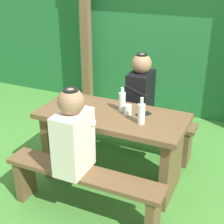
{
  "coord_description": "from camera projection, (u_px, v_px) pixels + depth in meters",
  "views": [
    {
      "loc": [
        1.16,
        -2.56,
        2.05
      ],
      "look_at": [
        0.0,
        0.0,
        0.75
      ],
      "focal_mm": 53.17,
      "sensor_mm": 36.0,
      "label": 1
    }
  ],
  "objects": [
    {
      "name": "person_black_coat",
      "position": [
        141.0,
        89.0,
        3.53
      ],
      "size": [
        0.25,
        0.35,
        0.72
      ],
      "color": "black",
      "rests_on": "bench_far"
    },
    {
      "name": "person_white_shirt",
      "position": [
        73.0,
        134.0,
        2.63
      ],
      "size": [
        0.25,
        0.35,
        0.72
      ],
      "color": "silver",
      "rests_on": "bench_near"
    },
    {
      "name": "bench_near",
      "position": [
        83.0,
        184.0,
        2.79
      ],
      "size": [
        1.4,
        0.24,
        0.45
      ],
      "color": "brown",
      "rests_on": "ground_plane"
    },
    {
      "name": "drinking_glass",
      "position": [
        128.0,
        110.0,
        3.06
      ],
      "size": [
        0.07,
        0.07,
        0.09
      ],
      "primitive_type": "cylinder",
      "color": "silver",
      "rests_on": "picnic_table"
    },
    {
      "name": "picnic_table",
      "position": [
        112.0,
        135.0,
        3.2
      ],
      "size": [
        1.4,
        0.64,
        0.73
      ],
      "color": "brown",
      "rests_on": "ground_plane"
    },
    {
      "name": "cell_phone",
      "position": [
        143.0,
        114.0,
        3.08
      ],
      "size": [
        0.14,
        0.16,
        0.01
      ],
      "primitive_type": "cube",
      "rotation": [
        0.0,
        0.0,
        -0.6
      ],
      "color": "black",
      "rests_on": "picnic_table"
    },
    {
      "name": "pergola_post_left",
      "position": [
        86.0,
        39.0,
        4.73
      ],
      "size": [
        0.12,
        0.12,
        2.01
      ],
      "primitive_type": "cube",
      "color": "brown",
      "rests_on": "ground_plane"
    },
    {
      "name": "ground_plane",
      "position": [
        112.0,
        178.0,
        3.41
      ],
      "size": [
        12.0,
        12.0,
        0.0
      ],
      "primitive_type": "plane",
      "color": "#438432"
    },
    {
      "name": "bench_far",
      "position": [
        133.0,
        126.0,
        3.76
      ],
      "size": [
        1.4,
        0.24,
        0.45
      ],
      "color": "brown",
      "rests_on": "ground_plane"
    },
    {
      "name": "bottle_right",
      "position": [
        141.0,
        113.0,
        2.87
      ],
      "size": [
        0.07,
        0.07,
        0.25
      ],
      "color": "silver",
      "rests_on": "picnic_table"
    },
    {
      "name": "hedge_backdrop",
      "position": [
        175.0,
        39.0,
        4.84
      ],
      "size": [
        6.4,
        0.85,
        1.97
      ],
      "primitive_type": "cube",
      "color": "#216732",
      "rests_on": "ground_plane"
    },
    {
      "name": "bottle_left",
      "position": [
        122.0,
        101.0,
        3.12
      ],
      "size": [
        0.07,
        0.07,
        0.23
      ],
      "color": "silver",
      "rests_on": "picnic_table"
    }
  ]
}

